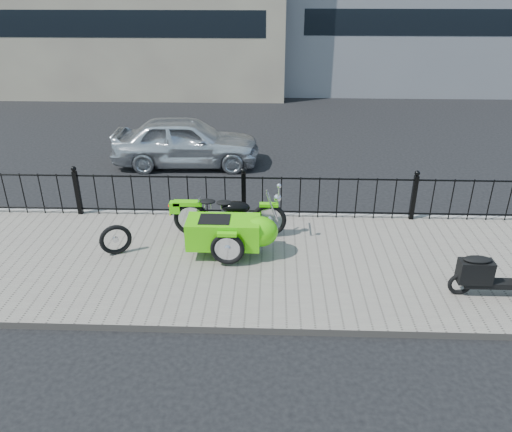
{
  "coord_description": "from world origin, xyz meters",
  "views": [
    {
      "loc": [
        0.59,
        -8.18,
        4.76
      ],
      "look_at": [
        0.3,
        -0.1,
        0.81
      ],
      "focal_mm": 35.0,
      "sensor_mm": 36.0,
      "label": 1
    }
  ],
  "objects_px": {
    "scooter": "(489,274)",
    "sedan_car": "(186,141)",
    "spare_tire": "(116,240)",
    "motorcycle_sidecar": "(234,228)"
  },
  "relations": [
    {
      "from": "scooter",
      "to": "sedan_car",
      "type": "bearing_deg",
      "value": 133.25
    },
    {
      "from": "spare_tire",
      "to": "sedan_car",
      "type": "relative_size",
      "value": 0.15
    },
    {
      "from": "motorcycle_sidecar",
      "to": "spare_tire",
      "type": "bearing_deg",
      "value": -175.51
    },
    {
      "from": "scooter",
      "to": "spare_tire",
      "type": "bearing_deg",
      "value": 170.29
    },
    {
      "from": "scooter",
      "to": "spare_tire",
      "type": "xyz_separation_m",
      "value": [
        -6.26,
        1.07,
        -0.09
      ]
    },
    {
      "from": "motorcycle_sidecar",
      "to": "sedan_car",
      "type": "distance_m",
      "value": 5.18
    },
    {
      "from": "scooter",
      "to": "motorcycle_sidecar",
      "type": "bearing_deg",
      "value": 163.25
    },
    {
      "from": "scooter",
      "to": "sedan_car",
      "type": "distance_m",
      "value": 8.43
    },
    {
      "from": "spare_tire",
      "to": "sedan_car",
      "type": "xyz_separation_m",
      "value": [
        0.48,
        5.07,
        0.26
      ]
    },
    {
      "from": "motorcycle_sidecar",
      "to": "sedan_car",
      "type": "relative_size",
      "value": 0.58
    }
  ]
}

